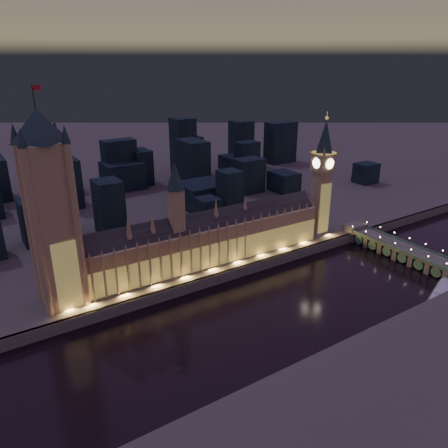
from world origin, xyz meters
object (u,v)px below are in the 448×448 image
palace_of_westminster (201,240)px  westminster_bridge (401,251)px  victoria_tower (50,204)px  river_boat (444,289)px  elizabeth_tower (323,167)px

palace_of_westminster → westminster_bridge: palace_of_westminster is taller
victoria_tower → river_boat: victoria_tower is taller
palace_of_westminster → elizabeth_tower: 124.38m
palace_of_westminster → river_boat: bearing=-42.5°
palace_of_westminster → westminster_bridge: 161.74m
westminster_bridge → elizabeth_tower: bearing=113.4°
palace_of_westminster → westminster_bridge: size_ratio=1.79×
palace_of_westminster → elizabeth_tower: (118.27, 0.18, 38.49)m
westminster_bridge → river_boat: size_ratio=2.23×
palace_of_westminster → elizabeth_tower: elizabeth_tower is taller
victoria_tower → westminster_bridge: bearing=-14.9°
victoria_tower → river_boat: bearing=-27.1°
westminster_bridge → river_boat: 54.27m
elizabeth_tower → westminster_bridge: elizabeth_tower is taller
westminster_bridge → victoria_tower: bearing=165.1°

